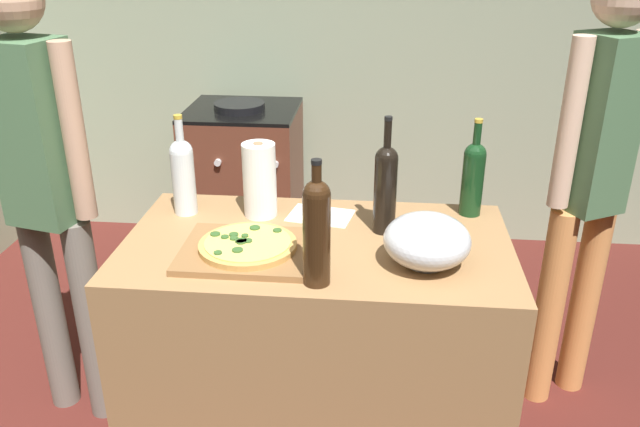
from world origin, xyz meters
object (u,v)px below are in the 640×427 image
at_px(mixing_bowl, 427,241).
at_px(paper_towel_roll, 260,180).
at_px(stove, 246,184).
at_px(person_in_red, 591,174).
at_px(wine_bottle_clear, 183,173).
at_px(person_in_stripes, 44,181).
at_px(wine_bottle_green, 473,175).
at_px(wine_bottle_dark, 385,185).
at_px(wine_bottle_amber, 317,228).
at_px(pizza, 248,245).

relative_size(mixing_bowl, paper_towel_roll, 0.98).
xyz_separation_m(stove, person_in_red, (1.55, -1.11, 0.53)).
relative_size(wine_bottle_clear, person_in_stripes, 0.20).
xyz_separation_m(wine_bottle_green, wine_bottle_clear, (-0.97, -0.08, 0.00)).
height_order(wine_bottle_dark, person_in_stripes, person_in_stripes).
height_order(mixing_bowl, wine_bottle_green, wine_bottle_green).
bearing_deg(wine_bottle_amber, wine_bottle_green, 47.34).
relative_size(person_in_stripes, person_in_red, 1.00).
bearing_deg(wine_bottle_clear, wine_bottle_green, 4.97).
bearing_deg(wine_bottle_dark, paper_towel_roll, 168.21).
relative_size(pizza, wine_bottle_clear, 0.86).
distance_m(wine_bottle_green, wine_bottle_clear, 0.97).
xyz_separation_m(wine_bottle_dark, person_in_stripes, (-1.20, 0.14, -0.08)).
height_order(stove, person_in_red, person_in_red).
height_order(wine_bottle_clear, person_in_red, person_in_red).
height_order(pizza, person_in_red, person_in_red).
bearing_deg(wine_bottle_amber, stove, 107.89).
height_order(wine_bottle_amber, wine_bottle_clear, wine_bottle_amber).
bearing_deg(stove, wine_bottle_amber, -72.11).
xyz_separation_m(pizza, stove, (-0.39, 1.74, -0.50)).
height_order(wine_bottle_amber, wine_bottle_dark, wine_bottle_dark).
height_order(wine_bottle_green, stove, wine_bottle_green).
height_order(wine_bottle_clear, stove, wine_bottle_clear).
relative_size(paper_towel_roll, wine_bottle_green, 0.77).
bearing_deg(stove, person_in_stripes, -106.31).
distance_m(pizza, wine_bottle_amber, 0.30).
relative_size(wine_bottle_amber, person_in_stripes, 0.21).
relative_size(wine_bottle_green, stove, 0.35).
xyz_separation_m(wine_bottle_clear, person_in_stripes, (-0.53, 0.06, -0.07)).
bearing_deg(pizza, wine_bottle_amber, -33.64).
bearing_deg(wine_bottle_green, wine_bottle_dark, -150.42).
relative_size(wine_bottle_clear, stove, 0.36).
xyz_separation_m(mixing_bowl, paper_towel_roll, (-0.54, 0.30, 0.05)).
height_order(paper_towel_roll, person_in_red, person_in_red).
xyz_separation_m(paper_towel_roll, wine_bottle_clear, (-0.26, -0.01, 0.02)).
height_order(wine_bottle_green, wine_bottle_dark, wine_bottle_dark).
distance_m(paper_towel_roll, wine_bottle_green, 0.71).
relative_size(wine_bottle_green, person_in_stripes, 0.19).
bearing_deg(paper_towel_roll, mixing_bowl, -29.45).
bearing_deg(wine_bottle_amber, person_in_stripes, 154.57).
relative_size(mixing_bowl, wine_bottle_dark, 0.66).
height_order(pizza, mixing_bowl, mixing_bowl).
relative_size(pizza, wine_bottle_green, 0.88).
bearing_deg(stove, mixing_bowl, -62.54).
xyz_separation_m(wine_bottle_dark, person_in_red, (0.76, 0.43, -0.10)).
height_order(pizza, person_in_stripes, person_in_stripes).
xyz_separation_m(pizza, paper_towel_roll, (-0.01, 0.29, 0.10)).
xyz_separation_m(paper_towel_roll, wine_bottle_green, (0.71, 0.08, 0.01)).
xyz_separation_m(wine_bottle_green, wine_bottle_dark, (-0.29, -0.17, 0.02)).
height_order(mixing_bowl, paper_towel_roll, paper_towel_roll).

